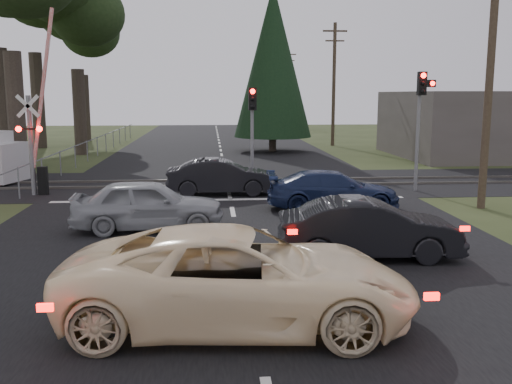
{
  "coord_description": "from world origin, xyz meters",
  "views": [
    {
      "loc": [
        -0.7,
        -12.44,
        3.84
      ],
      "look_at": [
        0.48,
        2.29,
        1.3
      ],
      "focal_mm": 40.0,
      "sensor_mm": 36.0,
      "label": 1
    }
  ],
  "objects": [
    {
      "name": "rail_near",
      "position": [
        0.0,
        11.2,
        0.05
      ],
      "size": [
        120.0,
        0.12,
        0.1
      ],
      "primitive_type": "cube",
      "color": "#59544C",
      "rests_on": "ground"
    },
    {
      "name": "traffic_signal_right",
      "position": [
        7.55,
        9.47,
        3.31
      ],
      "size": [
        0.68,
        0.48,
        4.7
      ],
      "color": "slate",
      "rests_on": "ground"
    },
    {
      "name": "road",
      "position": [
        0.0,
        10.0,
        0.01
      ],
      "size": [
        14.0,
        100.0,
        0.01
      ],
      "primitive_type": "cube",
      "color": "black",
      "rests_on": "ground"
    },
    {
      "name": "utility_pole_mid",
      "position": [
        8.5,
        30.0,
        4.73
      ],
      "size": [
        1.8,
        0.26,
        9.0
      ],
      "color": "#4C3D2D",
      "rests_on": "ground"
    },
    {
      "name": "euc_tree_c",
      "position": [
        -9.0,
        25.0,
        9.51
      ],
      "size": [
        6.0,
        6.0,
        13.2
      ],
      "color": "#473D33",
      "rests_on": "ground"
    },
    {
      "name": "rail_corridor",
      "position": [
        0.0,
        12.0,
        0.01
      ],
      "size": [
        120.0,
        8.0,
        0.01
      ],
      "primitive_type": "cube",
      "color": "black",
      "rests_on": "ground"
    },
    {
      "name": "blue_sedan",
      "position": [
        3.4,
        6.23,
        0.65
      ],
      "size": [
        4.52,
        2.0,
        1.29
      ],
      "primitive_type": "imported",
      "rotation": [
        0.0,
        0.0,
        1.53
      ],
      "color": "#172246",
      "rests_on": "ground"
    },
    {
      "name": "rail_far",
      "position": [
        0.0,
        12.8,
        0.05
      ],
      "size": [
        120.0,
        0.12,
        0.1
      ],
      "primitive_type": "cube",
      "color": "#59544C",
      "rests_on": "ground"
    },
    {
      "name": "building_right",
      "position": [
        18.0,
        22.0,
        2.0
      ],
      "size": [
        14.0,
        10.0,
        4.0
      ],
      "primitive_type": "cube",
      "color": "#59514C",
      "rests_on": "ground"
    },
    {
      "name": "dark_hatchback",
      "position": [
        3.0,
        0.4,
        0.7
      ],
      "size": [
        4.34,
        1.74,
        1.4
      ],
      "primitive_type": "imported",
      "rotation": [
        0.0,
        0.0,
        1.51
      ],
      "color": "black",
      "rests_on": "ground"
    },
    {
      "name": "conifer_tree",
      "position": [
        3.5,
        26.0,
        5.99
      ],
      "size": [
        5.2,
        5.2,
        11.0
      ],
      "color": "#473D33",
      "rests_on": "ground"
    },
    {
      "name": "crossing_signal",
      "position": [
        -7.27,
        9.79,
        2.06
      ],
      "size": [
        1.62,
        0.38,
        6.96
      ],
      "color": "slate",
      "rests_on": "ground"
    },
    {
      "name": "silver_car",
      "position": [
        -2.5,
        3.7,
        0.73
      ],
      "size": [
        4.36,
        1.94,
        1.46
      ],
      "primitive_type": "imported",
      "rotation": [
        0.0,
        0.0,
        1.62
      ],
      "color": "gray",
      "rests_on": "ground"
    },
    {
      "name": "fence_left",
      "position": [
        -7.8,
        22.5,
        0.0
      ],
      "size": [
        0.1,
        36.0,
        1.2
      ],
      "primitive_type": null,
      "color": "slate",
      "rests_on": "ground"
    },
    {
      "name": "euc_tree_e",
      "position": [
        -11.0,
        36.0,
        9.51
      ],
      "size": [
        6.0,
        6.0,
        13.2
      ],
      "color": "#473D33",
      "rests_on": "ground"
    },
    {
      "name": "utility_pole_far",
      "position": [
        8.5,
        55.0,
        4.73
      ],
      "size": [
        1.8,
        0.26,
        9.0
      ],
      "color": "#4C3D2D",
      "rests_on": "ground"
    },
    {
      "name": "utility_pole_near",
      "position": [
        8.5,
        6.0,
        4.73
      ],
      "size": [
        1.8,
        0.26,
        9.0
      ],
      "color": "#4C3D2D",
      "rests_on": "ground"
    },
    {
      "name": "cream_coupe",
      "position": [
        -0.26,
        -3.32,
        0.82
      ],
      "size": [
        6.08,
        3.17,
        1.64
      ],
      "primitive_type": "imported",
      "rotation": [
        0.0,
        0.0,
        1.49
      ],
      "color": "#FFE5B6",
      "rests_on": "ground"
    },
    {
      "name": "traffic_signal_center",
      "position": [
        1.0,
        10.68,
        2.81
      ],
      "size": [
        0.32,
        0.48,
        4.1
      ],
      "color": "slate",
      "rests_on": "ground"
    },
    {
      "name": "dark_car_far",
      "position": [
        -0.3,
        9.37,
        0.69
      ],
      "size": [
        4.19,
        1.49,
        1.38
      ],
      "primitive_type": "imported",
      "rotation": [
        0.0,
        0.0,
        1.56
      ],
      "color": "black",
      "rests_on": "ground"
    },
    {
      "name": "ground",
      "position": [
        0.0,
        0.0,
        0.0
      ],
      "size": [
        120.0,
        120.0,
        0.0
      ],
      "primitive_type": "plane",
      "color": "#2B3417",
      "rests_on": "ground"
    },
    {
      "name": "stop_line",
      "position": [
        0.0,
        8.2,
        0.01
      ],
      "size": [
        13.0,
        0.35,
        0.0
      ],
      "primitive_type": "cube",
      "color": "silver",
      "rests_on": "ground"
    }
  ]
}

